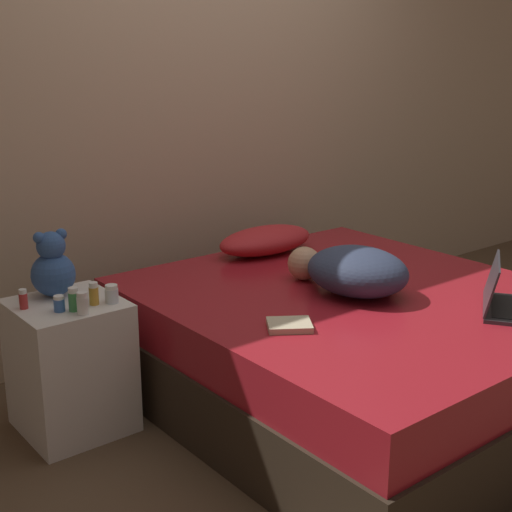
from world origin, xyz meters
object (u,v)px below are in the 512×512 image
teddy_bear (53,268)px  bottle_green (74,300)px  bottle_red (23,299)px  bottle_clear (112,294)px  person_lying (353,270)px  laptop (503,299)px  book (289,325)px  bottle_amber (94,294)px  pillow (266,240)px  bottle_blue (59,304)px  bottle_white (82,304)px

teddy_bear → bottle_green: 0.23m
bottle_red → bottle_clear: bearing=-26.5°
person_lying → teddy_bear: size_ratio=2.24×
laptop → book: bearing=119.9°
teddy_bear → bottle_red: (-0.16, -0.07, -0.08)m
person_lying → bottle_amber: (-0.99, 0.46, -0.02)m
laptop → bottle_green: 1.70m
bottle_clear → bottle_amber: bearing=161.3°
teddy_bear → bottle_clear: size_ratio=3.76×
teddy_bear → bottle_amber: size_ratio=3.00×
pillow → bottle_blue: (-1.23, -0.25, -0.00)m
person_lying → bottle_red: (-1.22, 0.59, -0.02)m
person_lying → bottle_green: size_ratio=6.54×
bottle_amber → bottle_blue: 0.14m
bottle_white → bottle_amber: 0.11m
bottle_clear → bottle_green: bearing=178.4°
laptop → bottle_amber: (-1.30, 0.99, 0.03)m
person_lying → bottle_clear: size_ratio=8.44×
teddy_bear → bottle_clear: bearing=-57.4°
bottle_white → bottle_amber: size_ratio=0.96×
pillow → bottle_blue: bearing=-168.7°
bottle_white → bottle_red: bottle_white is taller
laptop → bottle_clear: 1.57m
laptop → person_lying: bearing=86.1°
bottle_red → bottle_blue: size_ratio=1.24×
person_lying → book: (-0.49, -0.14, -0.09)m
person_lying → bottle_green: 1.17m
teddy_bear → bottle_clear: teddy_bear is taller
person_lying → bottle_green: (-1.08, 0.44, -0.02)m
person_lying → bottle_red: person_lying is taller
laptop → bottle_red: bearing=109.9°
bottle_green → book: size_ratio=0.45×
teddy_bear → bottle_green: (-0.02, -0.22, -0.07)m
bottle_green → bottle_amber: (0.09, 0.02, -0.00)m
bottle_clear → bottle_blue: bearing=170.4°
book → bottle_white: bearing=137.9°
bottle_blue → bottle_green: bearing=-33.0°
bottle_green → book: bearing=-44.5°
bottle_amber → bottle_green: bearing=-169.2°
bottle_amber → pillow: bearing=13.4°
bottle_amber → bottle_blue: (-0.14, 0.01, -0.01)m
laptop → bottle_green: (-1.39, 0.98, 0.04)m
bottle_blue → book: 0.89m
person_lying → bottle_clear: bearing=146.9°
person_lying → bottle_clear: 1.02m
bottle_green → bottle_amber: bearing=10.8°
bottle_clear → bottle_red: size_ratio=0.93×
bottle_red → bottle_green: bearing=-45.7°
laptop → bottle_clear: laptop is taller
laptop → bottle_red: 1.90m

